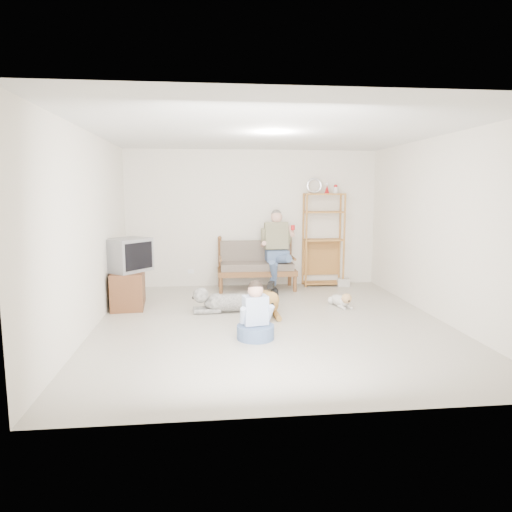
{
  "coord_description": "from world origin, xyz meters",
  "views": [
    {
      "loc": [
        -0.91,
        -6.34,
        1.9
      ],
      "look_at": [
        -0.12,
        1.0,
        0.84
      ],
      "focal_mm": 32.0,
      "sensor_mm": 36.0,
      "label": 1
    }
  ],
  "objects": [
    {
      "name": "book_stack",
      "position": [
        1.8,
        2.42,
        0.08
      ],
      "size": [
        0.26,
        0.21,
        0.15
      ],
      "primitive_type": "cube",
      "rotation": [
        0.0,
        0.0,
        -0.14
      ],
      "color": "silver",
      "rests_on": "ground"
    },
    {
      "name": "wall_outlet",
      "position": [
        -1.25,
        2.73,
        0.3
      ],
      "size": [
        0.12,
        0.02,
        0.08
      ],
      "primitive_type": "cube",
      "color": "white",
      "rests_on": "ground"
    },
    {
      "name": "wall_front",
      "position": [
        0.0,
        -2.75,
        1.35
      ],
      "size": [
        5.0,
        0.0,
        5.0
      ],
      "primitive_type": "plane",
      "rotation": [
        -1.57,
        0.0,
        0.0
      ],
      "color": "silver",
      "rests_on": "ground"
    },
    {
      "name": "floor",
      "position": [
        0.0,
        0.0,
        0.0
      ],
      "size": [
        5.5,
        5.5,
        0.0
      ],
      "primitive_type": "plane",
      "color": "beige",
      "rests_on": "ground"
    },
    {
      "name": "ceiling",
      "position": [
        0.0,
        0.0,
        2.7
      ],
      "size": [
        5.5,
        5.5,
        0.0
      ],
      "primitive_type": "plane",
      "rotation": [
        3.14,
        0.0,
        0.0
      ],
      "color": "silver",
      "rests_on": "ground"
    },
    {
      "name": "child",
      "position": [
        -0.31,
        -0.66,
        0.28
      ],
      "size": [
        0.49,
        0.49,
        0.77
      ],
      "rotation": [
        0.0,
        0.0,
        0.19
      ],
      "color": "#506193",
      "rests_on": "ground"
    },
    {
      "name": "golden_retriever",
      "position": [
        0.0,
        0.58,
        0.17
      ],
      "size": [
        0.37,
        1.41,
        0.43
      ],
      "rotation": [
        0.0,
        0.0,
        0.02
      ],
      "color": "#B2833D",
      "rests_on": "ground"
    },
    {
      "name": "loveseat",
      "position": [
        0.03,
        2.37,
        0.49
      ],
      "size": [
        1.51,
        0.71,
        0.95
      ],
      "rotation": [
        0.0,
        0.0,
        -0.01
      ],
      "color": "brown",
      "rests_on": "ground"
    },
    {
      "name": "crt_tv",
      "position": [
        -2.19,
        1.17,
        0.87
      ],
      "size": [
        0.81,
        0.83,
        0.54
      ],
      "rotation": [
        0.0,
        0.0,
        -0.7
      ],
      "color": "slate",
      "rests_on": "tv_stand"
    },
    {
      "name": "wall_back",
      "position": [
        0.0,
        2.75,
        1.35
      ],
      "size": [
        5.0,
        0.0,
        5.0
      ],
      "primitive_type": "plane",
      "rotation": [
        1.57,
        0.0,
        0.0
      ],
      "color": "silver",
      "rests_on": "ground"
    },
    {
      "name": "wall_left",
      "position": [
        -2.5,
        0.0,
        1.35
      ],
      "size": [
        0.0,
        5.5,
        5.5
      ],
      "primitive_type": "plane",
      "rotation": [
        1.57,
        0.0,
        1.57
      ],
      "color": "silver",
      "rests_on": "ground"
    },
    {
      "name": "wall_right",
      "position": [
        2.5,
        0.0,
        1.35
      ],
      "size": [
        0.0,
        5.5,
        5.5
      ],
      "primitive_type": "plane",
      "rotation": [
        1.57,
        0.0,
        -1.57
      ],
      "color": "silver",
      "rests_on": "ground"
    },
    {
      "name": "shaggy_dog",
      "position": [
        -0.63,
        0.69,
        0.16
      ],
      "size": [
        1.37,
        0.38,
        0.41
      ],
      "rotation": [
        0.0,
        0.0,
        -1.51
      ],
      "color": "silver",
      "rests_on": "ground"
    },
    {
      "name": "terrier",
      "position": [
        1.28,
        0.81,
        0.11
      ],
      "size": [
        0.29,
        0.68,
        0.26
      ],
      "rotation": [
        0.0,
        0.0,
        0.21
      ],
      "color": "silver",
      "rests_on": "ground"
    },
    {
      "name": "man",
      "position": [
        0.39,
        2.15,
        0.71
      ],
      "size": [
        0.58,
        0.84,
        1.35
      ],
      "color": "#506193",
      "rests_on": "loveseat"
    },
    {
      "name": "etagere",
      "position": [
        1.4,
        2.55,
        0.95
      ],
      "size": [
        0.82,
        0.36,
        2.16
      ],
      "color": "olive",
      "rests_on": "ground"
    },
    {
      "name": "tv_stand",
      "position": [
        -2.23,
        1.21,
        0.3
      ],
      "size": [
        0.57,
        0.94,
        0.6
      ],
      "rotation": [
        0.0,
        0.0,
        0.08
      ],
      "color": "brown",
      "rests_on": "ground"
    }
  ]
}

